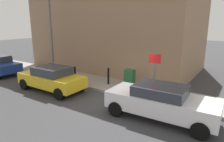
% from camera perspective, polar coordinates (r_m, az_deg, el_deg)
% --- Properties ---
extents(ground, '(80.00, 80.00, 0.00)m').
position_cam_1_polar(ground, '(10.05, 2.08, -9.17)').
color(ground, '#38383A').
extents(sidewalk, '(2.38, 30.00, 0.15)m').
position_cam_1_polar(sidewalk, '(15.17, -13.40, -1.27)').
color(sidewalk, gray).
rests_on(sidewalk, ground).
extents(corner_building, '(7.72, 13.17, 8.97)m').
position_cam_1_polar(corner_building, '(17.63, 1.49, 15.63)').
color(corner_building, '#937256').
rests_on(corner_building, ground).
extents(car_white, '(1.92, 4.48, 1.42)m').
position_cam_1_polar(car_white, '(8.56, 13.59, -8.32)').
color(car_white, silver).
rests_on(car_white, ground).
extents(car_yellow, '(1.82, 4.10, 1.42)m').
position_cam_1_polar(car_yellow, '(12.15, -16.71, -1.94)').
color(car_yellow, gold).
rests_on(car_yellow, ground).
extents(utility_cabinet, '(0.46, 0.61, 1.15)m').
position_cam_1_polar(utility_cabinet, '(11.54, 5.00, -2.55)').
color(utility_cabinet, '#1E4C28').
rests_on(utility_cabinet, sidewalk).
extents(bollard_near_cabinet, '(0.14, 0.14, 1.04)m').
position_cam_1_polar(bollard_near_cabinet, '(12.39, -1.03, -1.24)').
color(bollard_near_cabinet, black).
rests_on(bollard_near_cabinet, sidewalk).
extents(bollard_far_kerb, '(0.14, 0.14, 1.04)m').
position_cam_1_polar(bollard_far_kerb, '(12.96, -10.42, -0.80)').
color(bollard_far_kerb, black).
rests_on(bollard_far_kerb, sidewalk).
extents(street_sign, '(0.08, 0.60, 2.30)m').
position_cam_1_polar(street_sign, '(9.97, 11.91, 0.42)').
color(street_sign, '#59595B').
rests_on(street_sign, sidewalk).
extents(lamppost, '(0.20, 0.44, 5.72)m').
position_cam_1_polar(lamppost, '(15.15, -16.89, 10.88)').
color(lamppost, '#59595B').
rests_on(lamppost, sidewalk).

